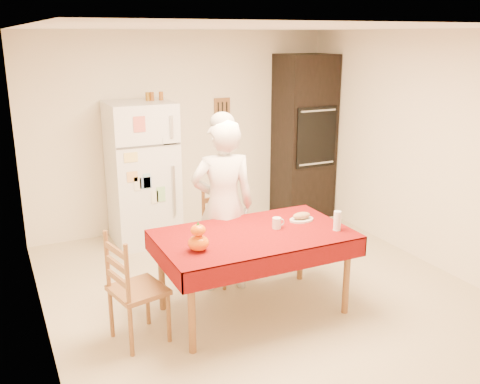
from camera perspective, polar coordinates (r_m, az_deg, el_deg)
floor at (r=5.35m, az=2.52°, el=-10.72°), size 4.50×4.50×0.00m
room_shell at (r=4.84m, az=2.75°, el=6.65°), size 4.02×4.52×2.51m
refrigerator at (r=6.48m, az=-10.36°, el=1.95°), size 0.75×0.74×1.70m
oven_cabinet at (r=7.37m, az=6.83°, el=5.85°), size 0.70×0.62×2.20m
dining_table at (r=4.75m, az=1.47°, el=-5.19°), size 1.70×1.00×0.76m
chair_far at (r=5.49m, az=-1.69°, el=-4.20°), size 0.50×0.48×0.95m
chair_left at (r=4.44m, az=-11.59°, el=-9.77°), size 0.48×0.50×0.95m
seated_woman at (r=5.16m, az=-1.81°, el=-1.52°), size 0.70×0.54×1.71m
coffee_mug at (r=4.83m, az=3.94°, el=-3.33°), size 0.08×0.08×0.10m
pumpkin_lower at (r=4.35m, az=-4.46°, el=-5.44°), size 0.17×0.17×0.13m
pumpkin_upper at (r=4.31m, az=-4.49°, el=-4.07°), size 0.12×0.12×0.09m
wine_glass at (r=4.85m, az=10.33°, el=-3.03°), size 0.07×0.07×0.18m
bread_plate at (r=5.06m, az=6.57°, el=-2.95°), size 0.24×0.24×0.02m
bread_loaf at (r=5.05m, az=6.59°, el=-2.51°), size 0.18×0.10×0.06m
spice_jar_left at (r=6.40m, az=-9.83°, el=10.00°), size 0.05×0.05×0.10m
spice_jar_mid at (r=6.42m, az=-9.39°, el=10.03°), size 0.05×0.05×0.10m
spice_jar_right at (r=6.45m, az=-8.42°, el=10.11°), size 0.05×0.05×0.10m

